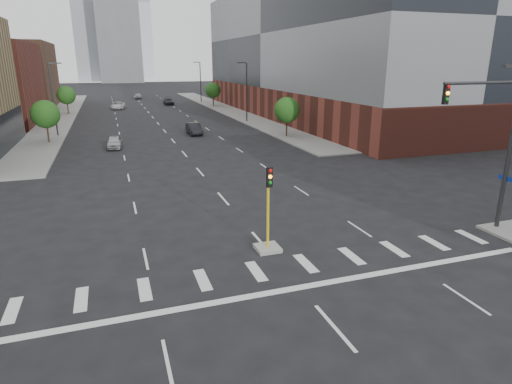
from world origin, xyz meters
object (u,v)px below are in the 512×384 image
car_mid_right (194,129)px  car_distant (138,96)px  car_near_left (114,142)px  car_far_left (118,105)px  median_traffic_signal (268,233)px  mast_arm_signal (501,132)px  car_deep_right (168,101)px

car_mid_right → car_distant: car_mid_right is taller
car_near_left → car_far_left: (1.60, 42.12, 0.04)m
median_traffic_signal → car_far_left: bearing=94.1°
median_traffic_signal → car_far_left: median_traffic_signal is taller
median_traffic_signal → mast_arm_signal: mast_arm_signal is taller
car_distant → median_traffic_signal: bearing=-85.1°
mast_arm_signal → car_mid_right: bearing=103.6°
car_near_left → car_far_left: car_far_left is taller
median_traffic_signal → car_mid_right: (3.35, 36.95, -0.23)m
car_deep_right → car_mid_right: bearing=-91.9°
median_traffic_signal → car_mid_right: size_ratio=0.97×
car_mid_right → mast_arm_signal: bearing=-76.3°
mast_arm_signal → car_deep_right: mast_arm_signal is taller
mast_arm_signal → car_far_left: (-17.79, 74.20, -4.94)m
mast_arm_signal → car_far_left: size_ratio=1.79×
mast_arm_signal → car_mid_right: size_ratio=2.01×
car_far_left → car_near_left: bearing=-83.8°
car_near_left → car_mid_right: size_ratio=0.86×
median_traffic_signal → car_deep_right: (5.63, 78.50, -0.27)m
mast_arm_signal → car_near_left: size_ratio=2.33×
car_distant → mast_arm_signal: bearing=-77.8°
car_near_left → car_far_left: bearing=92.1°
median_traffic_signal → car_near_left: median_traffic_signal is taller
median_traffic_signal → car_near_left: 31.36m
car_far_left → car_distant: (5.57, 24.04, 0.00)m
car_deep_right → median_traffic_signal: bearing=-92.9°
car_mid_right → car_far_left: (-8.53, 35.78, -0.04)m
car_near_left → car_mid_right: (10.13, 6.34, 0.08)m
car_mid_right → car_distant: (-2.95, 59.82, -0.04)m
mast_arm_signal → car_deep_right: (-6.98, 79.97, -4.94)m
car_mid_right → median_traffic_signal: bearing=-95.1°
car_deep_right → car_distant: (-5.23, 18.27, -0.00)m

